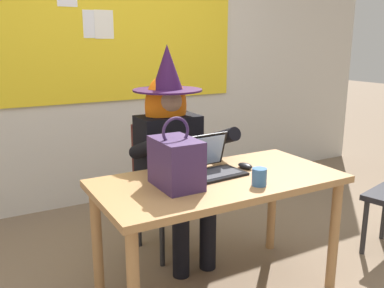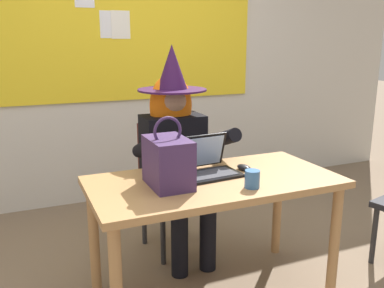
# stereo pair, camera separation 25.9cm
# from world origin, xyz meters

# --- Properties ---
(wall_back_bulletin) EXTENTS (6.15, 2.03, 2.65)m
(wall_back_bulletin) POSITION_xyz_m (-0.00, 1.96, 1.34)
(wall_back_bulletin) COLOR beige
(wall_back_bulletin) RESTS_ON ground
(desk_main) EXTENTS (1.40, 0.70, 0.73)m
(desk_main) POSITION_xyz_m (-0.03, 0.12, 0.64)
(desk_main) COLOR #A37547
(desk_main) RESTS_ON ground
(chair_at_desk) EXTENTS (0.46, 0.46, 0.92)m
(chair_at_desk) POSITION_xyz_m (-0.04, 0.83, 0.52)
(chair_at_desk) COLOR #4C1E19
(chair_at_desk) RESTS_ON ground
(person_costumed) EXTENTS (0.59, 0.70, 1.46)m
(person_costumed) POSITION_xyz_m (-0.04, 0.70, 0.81)
(person_costumed) COLOR black
(person_costumed) RESTS_ON ground
(laptop) EXTENTS (0.35, 0.30, 0.22)m
(laptop) POSITION_xyz_m (-0.03, 0.22, 0.78)
(laptop) COLOR black
(laptop) RESTS_ON desk_main
(computer_mouse) EXTENTS (0.08, 0.11, 0.03)m
(computer_mouse) POSITION_xyz_m (0.20, 0.19, 0.75)
(computer_mouse) COLOR black
(computer_mouse) RESTS_ON desk_main
(handbag) EXTENTS (0.20, 0.30, 0.38)m
(handbag) POSITION_xyz_m (-0.31, 0.11, 0.86)
(handbag) COLOR #38234C
(handbag) RESTS_ON desk_main
(coffee_mug) EXTENTS (0.08, 0.08, 0.09)m
(coffee_mug) POSITION_xyz_m (0.09, -0.09, 0.78)
(coffee_mug) COLOR #336099
(coffee_mug) RESTS_ON desk_main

